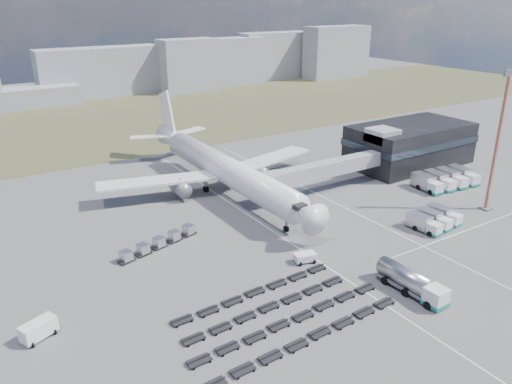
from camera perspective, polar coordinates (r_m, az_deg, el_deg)
ground at (r=82.81m, az=7.13°, el=-6.76°), size 420.00×420.00×0.00m
grass_strip at (r=176.65m, az=-16.17°, el=7.85°), size 420.00×90.00×0.01m
lane_markings at (r=90.68m, az=10.74°, el=-4.37°), size 47.12×110.00×0.01m
terminal at (r=128.58m, az=17.12°, el=5.29°), size 30.40×16.40×11.00m
jet_bridge at (r=104.61m, az=6.97°, el=2.38°), size 30.30×3.80×7.05m
airliner at (r=105.49m, az=-3.89°, el=2.80°), size 51.59×64.53×17.62m
skyline at (r=216.82m, az=-18.00°, el=12.62°), size 315.06×25.88×25.39m
fuel_tanker at (r=73.95m, az=17.34°, el=-9.80°), size 3.10×10.96×3.51m
pushback_tug at (r=79.14m, az=5.61°, el=-7.49°), size 3.71×2.62×1.51m
utility_van at (r=68.12m, az=-23.58°, el=-14.26°), size 4.73×3.50×2.30m
catering_truck at (r=111.94m, az=-1.64°, el=1.83°), size 3.72×6.29×2.70m
service_trucks_near at (r=95.82m, az=19.68°, el=-2.94°), size 9.12×7.27×2.59m
service_trucks_far at (r=116.81m, az=20.84°, el=1.37°), size 14.19×8.71×3.01m
uld_row at (r=84.41m, az=-11.03°, el=-5.66°), size 15.29×5.74×1.69m
baggage_dollies at (r=66.76m, az=2.67°, el=-13.85°), size 30.72×14.74×0.69m
floodlight_mast at (r=103.86m, az=25.89°, el=5.10°), size 2.57×2.08×26.92m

